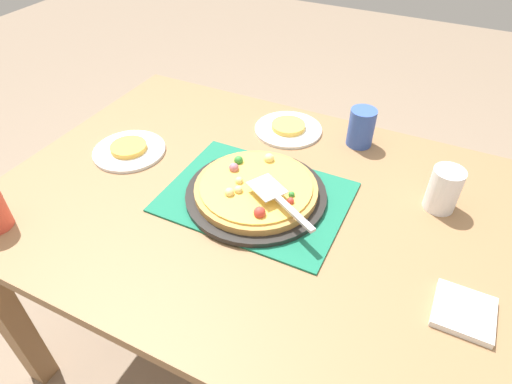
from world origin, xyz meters
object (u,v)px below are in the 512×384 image
object	(u,v)px
pizza	(256,188)
served_slice_right	(288,126)
pizza_pan	(256,194)
plate_near_left	(129,151)
cup_corner	(361,127)
pizza_server	(278,198)
plate_far_right	(288,129)
napkin_stack	(464,312)
cup_far	(444,189)
served_slice_left	(129,147)

from	to	relation	value
pizza	served_slice_right	distance (m)	0.35
pizza_pan	plate_near_left	bearing A→B (deg)	177.57
pizza	cup_corner	distance (m)	0.42
pizza_pan	plate_near_left	world-z (taller)	pizza_pan
cup_corner	pizza_server	size ratio (longest dim) A/B	0.54
plate_far_right	pizza_pan	bearing A→B (deg)	-81.34
pizza	plate_near_left	world-z (taller)	pizza
pizza	plate_far_right	bearing A→B (deg)	98.56
pizza	plate_near_left	distance (m)	0.45
served_slice_right	napkin_stack	world-z (taller)	served_slice_right
plate_near_left	plate_far_right	distance (m)	0.51
pizza_pan	cup_far	bearing A→B (deg)	21.89
cup_corner	pizza_server	distance (m)	0.44
cup_far	napkin_stack	bearing A→B (deg)	-72.88
served_slice_right	pizza_pan	bearing A→B (deg)	-81.34
served_slice_right	served_slice_left	bearing A→B (deg)	-139.94
served_slice_right	cup_far	size ratio (longest dim) A/B	0.92
pizza	plate_near_left	size ratio (longest dim) A/B	1.50
pizza_pan	pizza_server	xyz separation A→B (m)	(0.08, -0.05, 0.06)
plate_far_right	napkin_stack	xyz separation A→B (m)	(0.60, -0.49, 0.00)
plate_near_left	cup_corner	distance (m)	0.72
cup_far	pizza_server	bearing A→B (deg)	-147.77
pizza	served_slice_right	xyz separation A→B (m)	(-0.05, 0.35, -0.02)
pizza_server	napkin_stack	size ratio (longest dim) A/B	1.84
served_slice_right	plate_near_left	bearing A→B (deg)	-139.94
served_slice_left	napkin_stack	size ratio (longest dim) A/B	0.92
cup_far	napkin_stack	size ratio (longest dim) A/B	1.00
pizza	cup_far	size ratio (longest dim) A/B	2.75
pizza_pan	napkin_stack	bearing A→B (deg)	-14.29
plate_near_left	napkin_stack	world-z (taller)	napkin_stack
plate_near_left	cup_corner	world-z (taller)	cup_corner
pizza_pan	napkin_stack	size ratio (longest dim) A/B	3.17
pizza_pan	cup_corner	bearing A→B (deg)	64.88
plate_far_right	plate_near_left	bearing A→B (deg)	-139.94
pizza_pan	pizza_server	distance (m)	0.11
plate_near_left	plate_far_right	xyz separation A→B (m)	(0.39, 0.33, 0.00)
plate_far_right	cup_far	distance (m)	0.53
pizza_server	served_slice_left	bearing A→B (deg)	172.67
plate_far_right	napkin_stack	distance (m)	0.77
served_slice_left	served_slice_right	xyz separation A→B (m)	(0.39, 0.33, 0.00)
served_slice_left	pizza_server	xyz separation A→B (m)	(0.53, -0.07, 0.05)
cup_far	pizza_server	xyz separation A→B (m)	(-0.36, -0.23, 0.01)
served_slice_left	served_slice_right	distance (m)	0.51
pizza	cup_corner	world-z (taller)	cup_corner
pizza_pan	pizza_server	world-z (taller)	pizza_server
pizza	pizza_server	xyz separation A→B (m)	(0.09, -0.05, 0.04)
served_slice_left	cup_corner	xyz separation A→B (m)	(0.62, 0.36, 0.04)
cup_corner	served_slice_right	bearing A→B (deg)	-172.97
plate_near_left	pizza_server	xyz separation A→B (m)	(0.53, -0.07, 0.07)
plate_far_right	pizza_server	size ratio (longest dim) A/B	1.00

